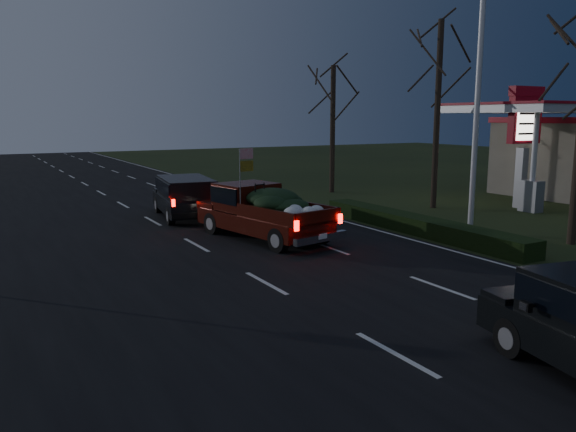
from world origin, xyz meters
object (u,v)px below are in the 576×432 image
gas_price_pylon (525,127)px  pickup_truck (263,209)px  light_pole (479,80)px  lead_suv (185,193)px

gas_price_pylon → pickup_truck: size_ratio=0.98×
light_pole → pickup_truck: 8.83m
gas_price_pylon → pickup_truck: gas_price_pylon is taller
light_pole → gas_price_pylon: (6.50, 2.99, -1.71)m
light_pole → gas_price_pylon: bearing=24.7°
gas_price_pylon → lead_suv: bearing=160.5°
light_pole → lead_suv: light_pole is taller
pickup_truck → lead_suv: bearing=89.2°
light_pole → gas_price_pylon: size_ratio=1.64×
light_pole → pickup_truck: size_ratio=1.61×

